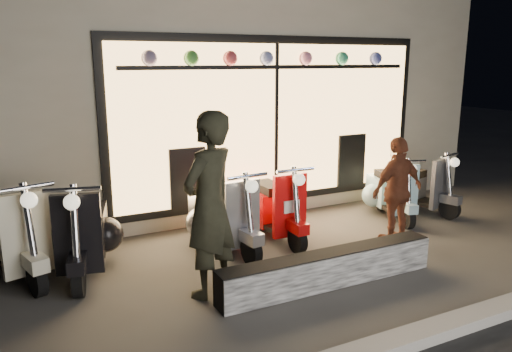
{
  "coord_description": "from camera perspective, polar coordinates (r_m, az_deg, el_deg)",
  "views": [
    {
      "loc": [
        -3.04,
        -4.97,
        2.5
      ],
      "look_at": [
        -0.23,
        0.6,
        1.05
      ],
      "focal_mm": 35.0,
      "sensor_mm": 36.0,
      "label": 1
    }
  ],
  "objects": [
    {
      "name": "scooter_grey",
      "position": [
        8.88,
        17.16,
        -1.15
      ],
      "size": [
        0.7,
        1.42,
        1.01
      ],
      "rotation": [
        0.0,
        0.0,
        0.27
      ],
      "color": "black",
      "rests_on": "ground"
    },
    {
      "name": "scooter_blue",
      "position": [
        8.51,
        14.94,
        -1.64
      ],
      "size": [
        0.73,
        1.4,
        1.0
      ],
      "rotation": [
        0.0,
        0.0,
        -0.3
      ],
      "color": "black",
      "rests_on": "ground"
    },
    {
      "name": "woman",
      "position": [
        7.16,
        15.86,
        -1.6
      ],
      "size": [
        0.9,
        0.42,
        1.49
      ],
      "primitive_type": "imported",
      "rotation": [
        0.0,
        0.0,
        3.21
      ],
      "color": "brown",
      "rests_on": "ground"
    },
    {
      "name": "scooter_silver",
      "position": [
        6.85,
        -4.11,
        -4.46
      ],
      "size": [
        0.59,
        1.54,
        1.1
      ],
      "rotation": [
        0.0,
        0.0,
        0.1
      ],
      "color": "black",
      "rests_on": "ground"
    },
    {
      "name": "scooter_red",
      "position": [
        7.26,
        1.64,
        -3.45
      ],
      "size": [
        0.49,
        1.51,
        1.08
      ],
      "rotation": [
        0.0,
        0.0,
        -0.02
      ],
      "color": "black",
      "rests_on": "ground"
    },
    {
      "name": "ground",
      "position": [
        6.34,
        4.34,
        -10.18
      ],
      "size": [
        40.0,
        40.0,
        0.0
      ],
      "primitive_type": "plane",
      "color": "#383533",
      "rests_on": "ground"
    },
    {
      "name": "graffiti_barrier",
      "position": [
        5.8,
        8.3,
        -10.44
      ],
      "size": [
        2.71,
        0.28,
        0.4
      ],
      "primitive_type": "cube",
      "color": "black",
      "rests_on": "ground"
    },
    {
      "name": "shop_building",
      "position": [
        10.42,
        -9.97,
        10.7
      ],
      "size": [
        10.2,
        6.23,
        4.2
      ],
      "color": "beige",
      "rests_on": "ground"
    },
    {
      "name": "scooter_cream",
      "position": [
        6.66,
        -26.3,
        -6.07
      ],
      "size": [
        0.8,
        1.64,
        1.17
      ],
      "rotation": [
        0.0,
        0.0,
        0.26
      ],
      "color": "black",
      "rests_on": "ground"
    },
    {
      "name": "scooter_black",
      "position": [
        6.49,
        -18.98,
        -5.96
      ],
      "size": [
        0.77,
        1.62,
        1.15
      ],
      "rotation": [
        0.0,
        0.0,
        -0.24
      ],
      "color": "black",
      "rests_on": "ground"
    },
    {
      "name": "kerb",
      "position": [
        4.9,
        17.1,
        -17.4
      ],
      "size": [
        40.0,
        0.25,
        0.12
      ],
      "primitive_type": "cube",
      "color": "slate",
      "rests_on": "ground"
    },
    {
      "name": "man",
      "position": [
        5.31,
        -5.37,
        -3.35
      ],
      "size": [
        0.87,
        0.79,
        2.01
      ],
      "primitive_type": "imported",
      "rotation": [
        0.0,
        0.0,
        3.68
      ],
      "color": "black",
      "rests_on": "ground"
    }
  ]
}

